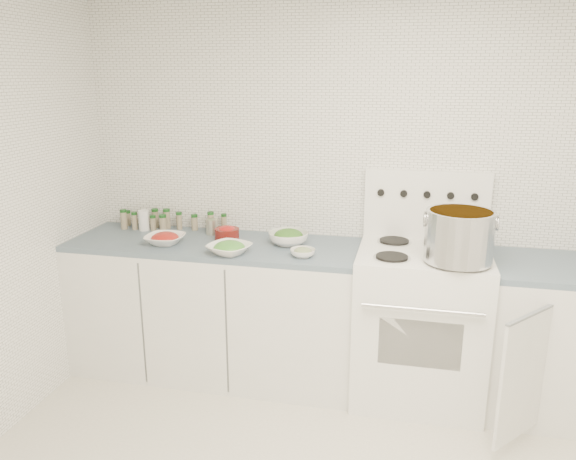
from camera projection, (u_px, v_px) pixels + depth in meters
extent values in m
cube|color=white|center=(350.00, 184.00, 3.60)|extent=(3.50, 0.02, 2.50)
cube|color=white|center=(216.00, 310.00, 3.70)|extent=(1.85, 0.62, 0.86)
cube|color=#495C6D|center=(214.00, 245.00, 3.58)|extent=(1.85, 0.62, 0.03)
cube|color=white|center=(419.00, 326.00, 3.40)|extent=(0.76, 0.65, 0.92)
cube|color=black|center=(420.00, 344.00, 3.09)|extent=(0.45, 0.01, 0.28)
cylinder|color=silver|center=(422.00, 310.00, 2.99)|extent=(0.65, 0.02, 0.02)
cube|color=white|center=(424.00, 253.00, 3.28)|extent=(0.76, 0.65, 0.01)
cube|color=white|center=(426.00, 205.00, 3.49)|extent=(0.76, 0.06, 0.43)
cylinder|color=silver|center=(392.00, 258.00, 3.16)|extent=(0.21, 0.21, 0.01)
cylinder|color=black|center=(392.00, 257.00, 3.16)|extent=(0.18, 0.18, 0.01)
cylinder|color=silver|center=(458.00, 262.00, 3.09)|extent=(0.21, 0.21, 0.01)
cylinder|color=black|center=(458.00, 261.00, 3.08)|extent=(0.18, 0.18, 0.01)
cylinder|color=silver|center=(394.00, 241.00, 3.46)|extent=(0.21, 0.21, 0.01)
cylinder|color=black|center=(394.00, 241.00, 3.46)|extent=(0.18, 0.18, 0.01)
cylinder|color=silver|center=(455.00, 245.00, 3.39)|extent=(0.21, 0.21, 0.01)
cylinder|color=black|center=(455.00, 244.00, 3.38)|extent=(0.18, 0.18, 0.01)
cylinder|color=black|center=(381.00, 192.00, 3.50)|extent=(0.04, 0.02, 0.04)
cylinder|color=black|center=(404.00, 193.00, 3.47)|extent=(0.04, 0.02, 0.04)
cylinder|color=black|center=(427.00, 195.00, 3.44)|extent=(0.04, 0.02, 0.04)
cylinder|color=black|center=(451.00, 196.00, 3.41)|extent=(0.04, 0.02, 0.04)
cylinder|color=black|center=(475.00, 197.00, 3.38)|extent=(0.04, 0.02, 0.04)
cube|color=white|center=(565.00, 343.00, 3.25)|extent=(0.89, 0.62, 0.86)
cube|color=#495C6D|center=(575.00, 269.00, 3.13)|extent=(0.89, 0.62, 0.03)
cube|color=white|center=(522.00, 378.00, 2.88)|extent=(0.27, 0.32, 0.70)
cylinder|color=silver|center=(459.00, 236.00, 3.04)|extent=(0.37, 0.37, 0.28)
cylinder|color=orange|center=(461.00, 214.00, 3.00)|extent=(0.33, 0.33, 0.03)
torus|color=silver|center=(425.00, 219.00, 3.06)|extent=(0.01, 0.09, 0.09)
torus|color=silver|center=(497.00, 223.00, 2.98)|extent=(0.01, 0.09, 0.09)
imported|color=white|center=(165.00, 239.00, 3.53)|extent=(0.24, 0.24, 0.06)
ellipsoid|color=#9F280D|center=(165.00, 238.00, 3.53)|extent=(0.17, 0.17, 0.08)
imported|color=white|center=(229.00, 249.00, 3.33)|extent=(0.31, 0.31, 0.06)
ellipsoid|color=#3B852B|center=(229.00, 247.00, 3.33)|extent=(0.18, 0.18, 0.08)
imported|color=white|center=(288.00, 238.00, 3.52)|extent=(0.32, 0.32, 0.08)
ellipsoid|color=#2F601B|center=(288.00, 235.00, 3.51)|extent=(0.18, 0.18, 0.08)
imported|color=white|center=(303.00, 253.00, 3.28)|extent=(0.18, 0.18, 0.05)
ellipsoid|color=#2D431B|center=(303.00, 251.00, 3.28)|extent=(0.11, 0.11, 0.05)
cylinder|color=#5D1410|center=(227.00, 234.00, 3.60)|extent=(0.16, 0.16, 0.08)
ellipsoid|color=#A4200B|center=(227.00, 230.00, 3.60)|extent=(0.11, 0.11, 0.06)
cylinder|color=white|center=(144.00, 220.00, 3.83)|extent=(0.08, 0.08, 0.14)
cylinder|color=#B3AD97|center=(212.00, 227.00, 3.74)|extent=(0.10, 0.10, 0.10)
cylinder|color=gray|center=(127.00, 219.00, 3.96)|extent=(0.05, 0.05, 0.09)
cylinder|color=#144616|center=(127.00, 212.00, 3.95)|extent=(0.05, 0.05, 0.02)
cylinder|color=gray|center=(143.00, 221.00, 3.92)|extent=(0.04, 0.04, 0.09)
cylinder|color=#144616|center=(142.00, 214.00, 3.91)|extent=(0.05, 0.05, 0.02)
cylinder|color=gray|center=(155.00, 219.00, 3.90)|extent=(0.05, 0.05, 0.12)
cylinder|color=#144616|center=(155.00, 210.00, 3.88)|extent=(0.05, 0.05, 0.02)
cylinder|color=gray|center=(167.00, 220.00, 3.88)|extent=(0.05, 0.05, 0.12)
cylinder|color=#144616|center=(166.00, 210.00, 3.86)|extent=(0.05, 0.05, 0.02)
cylinder|color=gray|center=(179.00, 222.00, 3.85)|extent=(0.04, 0.04, 0.10)
cylinder|color=#144616|center=(179.00, 213.00, 3.84)|extent=(0.04, 0.04, 0.02)
cylinder|color=gray|center=(195.00, 223.00, 3.84)|extent=(0.04, 0.04, 0.09)
cylinder|color=#144616|center=(194.00, 216.00, 3.83)|extent=(0.05, 0.05, 0.02)
cylinder|color=gray|center=(211.00, 223.00, 3.81)|extent=(0.04, 0.04, 0.12)
cylinder|color=#144616|center=(211.00, 213.00, 3.80)|extent=(0.04, 0.04, 0.02)
cylinder|color=gray|center=(224.00, 224.00, 3.80)|extent=(0.04, 0.04, 0.11)
cylinder|color=#144616|center=(224.00, 215.00, 3.78)|extent=(0.04, 0.04, 0.02)
cylinder|color=gray|center=(124.00, 221.00, 3.86)|extent=(0.04, 0.04, 0.12)
cylinder|color=#144616|center=(123.00, 211.00, 3.84)|extent=(0.05, 0.05, 0.02)
cylinder|color=gray|center=(135.00, 222.00, 3.85)|extent=(0.04, 0.04, 0.10)
cylinder|color=#144616|center=(134.00, 213.00, 3.83)|extent=(0.04, 0.04, 0.02)
cylinder|color=gray|center=(153.00, 224.00, 3.83)|extent=(0.04, 0.04, 0.09)
cylinder|color=#144616|center=(153.00, 217.00, 3.81)|extent=(0.04, 0.04, 0.02)
cylinder|color=gray|center=(163.00, 224.00, 3.81)|extent=(0.05, 0.05, 0.10)
cylinder|color=#144616|center=(163.00, 216.00, 3.79)|extent=(0.05, 0.05, 0.02)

